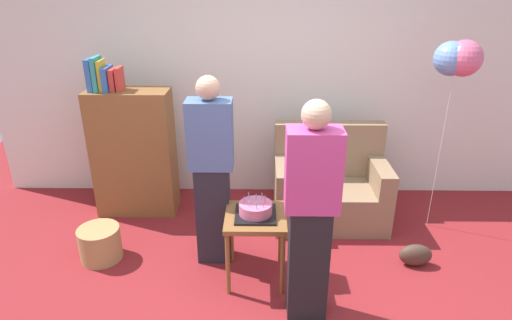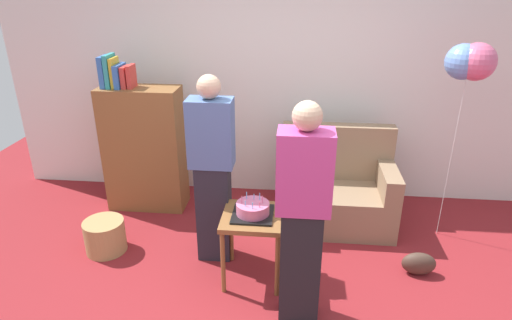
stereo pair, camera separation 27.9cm
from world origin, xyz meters
name	(u,v)px [view 1 (the left image)]	position (x,y,z in m)	size (l,w,h in m)	color
ground_plane	(271,311)	(0.00, 0.00, 0.00)	(8.00, 8.00, 0.00)	maroon
wall_back	(269,74)	(0.00, 2.05, 1.35)	(6.00, 0.10, 2.70)	silver
couch	(329,188)	(0.61, 1.38, 0.34)	(1.10, 0.70, 0.96)	#8C7054
bookshelf	(133,150)	(-1.38, 1.52, 0.68)	(0.80, 0.36, 1.62)	brown
side_table	(256,225)	(-0.12, 0.41, 0.50)	(0.48, 0.48, 0.59)	brown
birthday_cake	(256,210)	(-0.12, 0.41, 0.64)	(0.32, 0.32, 0.17)	black
person_blowing_candles	(212,172)	(-0.49, 0.68, 0.83)	(0.36, 0.22, 1.63)	#23232D
person_holding_cake	(311,214)	(0.25, 0.01, 0.83)	(0.36, 0.22, 1.63)	black
wicker_basket	(100,244)	(-1.49, 0.65, 0.15)	(0.36, 0.36, 0.30)	#A88451
handbag	(416,255)	(1.25, 0.58, 0.10)	(0.28, 0.14, 0.20)	#473328
balloon_bunch	(458,58)	(1.58, 1.19, 1.67)	(0.39, 0.33, 1.83)	silver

